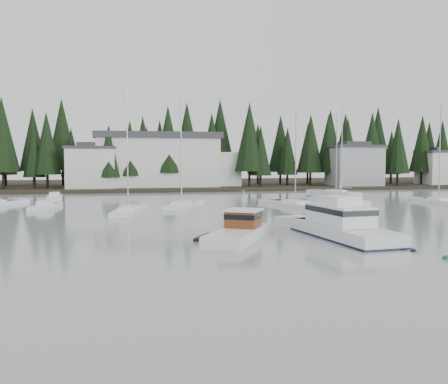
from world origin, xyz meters
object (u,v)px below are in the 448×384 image
at_px(sailboat_6, 128,213).
at_px(lobster_boat_brown, 238,233).
at_px(house_east_b, 441,167).
at_px(sailboat_7, 438,202).
at_px(runabout_4, 45,208).
at_px(sailboat_2, 295,206).
at_px(sailboat_4, 336,194).
at_px(house_west, 91,166).
at_px(house_east_a, 354,165).
at_px(sailboat_0, 181,207).
at_px(sailboat_9, 341,202).
at_px(runabout_3, 55,198).
at_px(runabout_1, 336,212).
at_px(harbor_inn, 168,161).
at_px(cabin_cruiser_center, 342,228).

bearing_deg(sailboat_6, lobster_boat_brown, -149.65).
bearing_deg(sailboat_6, house_east_b, -47.80).
height_order(lobster_boat_brown, sailboat_6, sailboat_6).
height_order(lobster_boat_brown, sailboat_7, sailboat_7).
height_order(house_east_b, sailboat_7, sailboat_7).
relative_size(house_east_b, runabout_4, 1.38).
bearing_deg(sailboat_2, sailboat_4, -48.40).
relative_size(house_west, runabout_4, 1.38).
distance_m(house_east_a, sailboat_0, 55.54).
height_order(house_east_a, sailboat_9, sailboat_9).
xyz_separation_m(sailboat_0, runabout_3, (-17.12, 17.79, 0.05)).
relative_size(runabout_1, runabout_3, 1.13).
distance_m(harbor_inn, runabout_3, 31.00).
xyz_separation_m(sailboat_9, runabout_1, (-6.14, -12.06, 0.05)).
bearing_deg(sailboat_6, sailboat_0, -40.58).
distance_m(house_west, runabout_3, 21.25).
height_order(sailboat_4, sailboat_9, sailboat_4).
distance_m(house_east_b, lobster_boat_brown, 89.58).
distance_m(sailboat_0, runabout_3, 24.69).
bearing_deg(house_east_a, lobster_boat_brown, -122.48).
height_order(house_east_a, sailboat_7, sailboat_7).
bearing_deg(harbor_inn, sailboat_7, -51.98).
height_order(house_west, sailboat_4, sailboat_4).
relative_size(lobster_boat_brown, sailboat_7, 0.61).
relative_size(house_east_b, sailboat_6, 0.66).
height_order(house_west, sailboat_7, sailboat_7).
xyz_separation_m(harbor_inn, cabin_cruiser_center, (6.94, -67.70, -5.05)).
distance_m(sailboat_0, runabout_4, 16.26).
distance_m(sailboat_4, sailboat_7, 20.65).
height_order(house_east_a, runabout_1, house_east_a).
relative_size(harbor_inn, runabout_1, 4.59).
bearing_deg(house_west, harbor_inn, 12.52).
distance_m(cabin_cruiser_center, sailboat_4, 49.60).
xyz_separation_m(house_east_a, harbor_inn, (-38.96, 4.34, 0.87)).
bearing_deg(lobster_boat_brown, sailboat_6, 50.29).
height_order(lobster_boat_brown, sailboat_0, sailboat_0).
distance_m(harbor_inn, sailboat_7, 53.66).
relative_size(cabin_cruiser_center, sailboat_6, 0.79).
relative_size(lobster_boat_brown, sailboat_4, 0.59).
bearing_deg(house_east_a, runabout_3, -161.60).
relative_size(lobster_boat_brown, sailboat_6, 0.59).
height_order(house_west, sailboat_9, sailboat_9).
height_order(runabout_1, runabout_3, same).
height_order(house_east_a, sailboat_4, sailboat_4).
relative_size(house_east_b, sailboat_0, 0.70).
relative_size(cabin_cruiser_center, sailboat_2, 0.91).
bearing_deg(house_east_b, harbor_inn, 177.80).
bearing_deg(runabout_4, cabin_cruiser_center, -129.41).
distance_m(cabin_cruiser_center, sailboat_6, 25.95).
bearing_deg(runabout_3, sailboat_4, -94.15).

